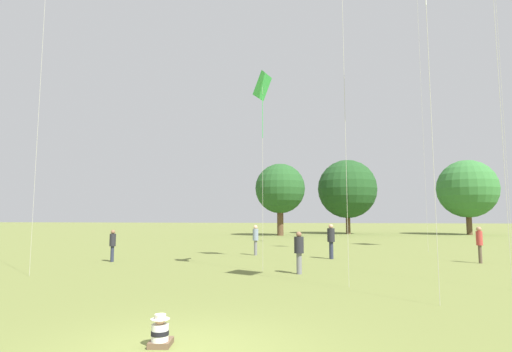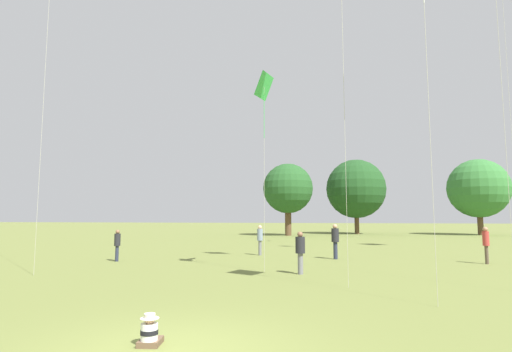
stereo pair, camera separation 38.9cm
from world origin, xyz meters
The scene contains 10 objects.
seated_toddler centered at (-0.52, 0.31, 0.23)m, with size 0.43×0.50×0.56m.
person_standing_0 centered at (-8.25, 12.15, 0.95)m, with size 0.43×0.43×1.57m.
person_standing_2 centered at (1.20, 9.50, 0.97)m, with size 0.43×0.43×1.64m.
person_standing_3 centered at (-1.85, 16.80, 1.05)m, with size 0.45×0.45×1.74m.
person_standing_4 centered at (2.48, 15.48, 1.09)m, with size 0.53×0.53×1.84m.
person_standing_5 centered at (9.52, 14.70, 1.07)m, with size 0.41×0.41×1.75m.
kite_3 centered at (-0.31, 9.97, 7.58)m, with size 0.69×1.14×8.27m.
distant_tree_0 centered at (4.97, 48.45, 5.98)m, with size 7.83×7.83×9.91m.
distant_tree_1 centered at (-3.37, 42.12, 5.68)m, with size 6.08×6.08×8.76m.
distant_tree_2 centered at (19.90, 48.31, 5.81)m, with size 7.36×7.36×9.51m.
Camera 1 is at (2.34, -6.36, 2.20)m, focal length 28.00 mm.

